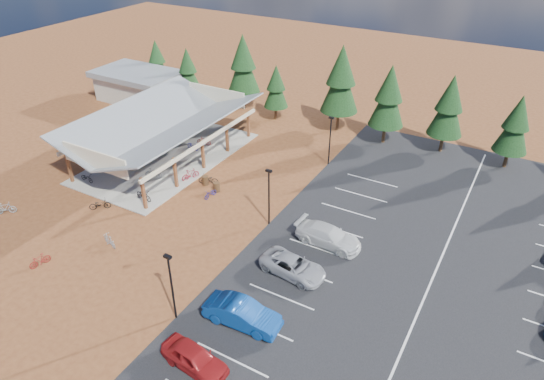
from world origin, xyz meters
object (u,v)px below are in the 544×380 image
object	(u,v)px
bike_0	(87,178)
bike_6	(193,146)
bike_2	(159,143)
bike_12	(100,204)
bike_5	(154,173)
bike_7	(204,141)
bike_4	(144,195)
car_3	(328,236)
trash_bin_1	(217,187)
car_0	(195,358)
outbuilding	(139,85)
lamp_post_0	(171,283)
trash_bin_0	(205,180)
bike_9	(5,208)
bike_3	(178,131)
lamp_post_1	(269,193)
bike_15	(190,174)
bike_13	(109,240)
bike_14	(210,194)
bike_11	(40,260)
car_2	(293,266)
bike_1	(128,163)
car_1	(242,314)
bike_pavilion	(164,124)
bike_16	(208,179)

from	to	relation	value
bike_0	bike_6	xyz separation A→B (m)	(4.49, 10.40, 0.02)
bike_2	bike_12	distance (m)	12.35
bike_0	bike_5	distance (m)	6.23
bike_7	bike_4	bearing A→B (deg)	175.35
bike_6	car_3	xyz separation A→B (m)	(19.24, -7.79, 0.27)
trash_bin_1	car_0	distance (m)	19.48
outbuilding	lamp_post_0	size ratio (longest dim) A/B	2.14
trash_bin_0	bike_9	size ratio (longest dim) A/B	0.51
car_0	bike_5	bearing A→B (deg)	53.56
lamp_post_0	bike_0	bearing A→B (deg)	153.15
car_3	bike_3	bearing A→B (deg)	69.43
lamp_post_1	bike_15	bearing A→B (deg)	165.66
bike_7	bike_12	world-z (taller)	bike_7
bike_9	bike_13	bearing A→B (deg)	-126.92
lamp_post_0	bike_14	bearing A→B (deg)	117.14
bike_6	bike_14	bearing A→B (deg)	-122.71
bike_13	car_0	xyz separation A→B (m)	(12.73, -5.80, 0.26)
bike_4	bike_3	bearing A→B (deg)	33.39
outbuilding	lamp_post_1	world-z (taller)	lamp_post_1
bike_6	bike_11	xyz separation A→B (m)	(1.89, -20.61, -0.05)
bike_2	bike_11	xyz separation A→B (m)	(5.48, -19.39, -0.02)
car_2	car_3	size ratio (longest dim) A/B	0.93
trash_bin_1	bike_0	size ratio (longest dim) A/B	0.58
bike_1	car_1	xyz separation A→B (m)	(20.91, -11.59, 0.27)
bike_pavilion	car_1	xyz separation A→B (m)	(19.02, -15.30, -2.96)
car_1	trash_bin_1	bearing A→B (deg)	36.76
bike_2	outbuilding	bearing A→B (deg)	35.42
bike_14	car_2	distance (m)	12.51
outbuilding	bike_2	xyz separation A→B (m)	(11.54, -9.53, -1.53)
lamp_post_0	bike_14	distance (m)	14.78
bike_1	bike_9	world-z (taller)	bike_1
bike_15	car_0	size ratio (longest dim) A/B	0.43
trash_bin_1	bike_11	world-z (taller)	bike_11
bike_4	bike_13	xyz separation A→B (m)	(2.19, -6.23, -0.08)
bike_5	bike_6	distance (m)	6.77
car_0	bike_7	bearing A→B (deg)	41.77
bike_1	bike_3	xyz separation A→B (m)	(-0.53, 8.37, 0.06)
trash_bin_0	bike_0	size ratio (longest dim) A/B	0.58
bike_13	trash_bin_1	bearing A→B (deg)	-177.71
bike_0	bike_14	world-z (taller)	bike_0
bike_9	bike_15	bearing A→B (deg)	-82.21
bike_11	bike_16	world-z (taller)	bike_16
trash_bin_1	bike_6	bearing A→B (deg)	141.73
bike_15	bike_11	bearing A→B (deg)	106.25
bike_5	car_0	xyz separation A→B (m)	(16.76, -15.41, 0.15)
bike_1	outbuilding	bearing A→B (deg)	42.20
bike_12	bike_13	world-z (taller)	bike_13
bike_11	bike_14	distance (m)	14.86
trash_bin_1	bike_4	world-z (taller)	bike_4
trash_bin_0	car_3	xyz separation A→B (m)	(13.76, -2.63, 0.35)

